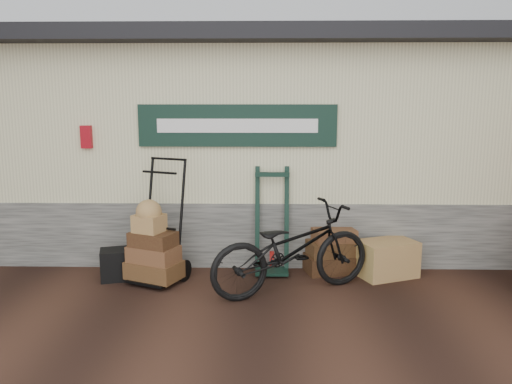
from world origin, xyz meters
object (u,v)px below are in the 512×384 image
Objects in this scene: porter_trolley at (161,219)px; black_trunk at (117,264)px; suitcase_stack at (332,250)px; wicker_hamper at (387,259)px; bicycle at (292,244)px; green_barrow at (272,220)px.

porter_trolley is 0.84m from black_trunk.
wicker_hamper is at bearing -12.21° from suitcase_stack.
black_trunk is (-0.59, -0.01, -0.60)m from porter_trolley.
green_barrow is at bearing -6.79° from bicycle.
wicker_hamper is at bearing -88.57° from bicycle.
porter_trolley is at bearing -176.50° from wicker_hamper.
porter_trolley is at bearing -166.74° from green_barrow.
suitcase_stack is 2.83m from black_trunk.
bicycle reaches higher than black_trunk.
porter_trolley is 2.97m from wicker_hamper.
black_trunk is at bearing -173.07° from suitcase_stack.
suitcase_stack is 0.72m from wicker_hamper.
wicker_hamper is 1.45m from bicycle.
green_barrow is 1.58m from wicker_hamper.
porter_trolley is 4.05× the size of black_trunk.
green_barrow is 0.69× the size of bicycle.
green_barrow is (1.41, 0.33, -0.09)m from porter_trolley.
suitcase_stack is at bearing 0.10° from green_barrow.
suitcase_stack is 0.99m from bicycle.
porter_trolley is 2.19× the size of wicker_hamper.
porter_trolley is 1.70m from bicycle.
green_barrow reaches higher than wicker_hamper.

